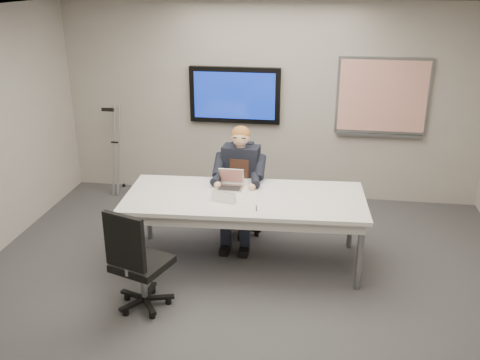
# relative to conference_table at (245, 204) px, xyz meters

# --- Properties ---
(floor) EXTENTS (6.00, 6.00, 0.02)m
(floor) POSITION_rel_conference_table_xyz_m (0.06, -0.92, -0.72)
(floor) COLOR #3A3A3D
(floor) RESTS_ON ground
(ceiling) EXTENTS (6.00, 6.00, 0.02)m
(ceiling) POSITION_rel_conference_table_xyz_m (0.06, -0.92, 2.08)
(ceiling) COLOR silver
(ceiling) RESTS_ON wall_back
(wall_back) EXTENTS (6.00, 0.02, 2.80)m
(wall_back) POSITION_rel_conference_table_xyz_m (0.06, 2.08, 0.68)
(wall_back) COLOR #A09991
(wall_back) RESTS_ON ground
(conference_table) EXTENTS (2.71, 1.25, 0.82)m
(conference_table) POSITION_rel_conference_table_xyz_m (0.00, 0.00, 0.00)
(conference_table) COLOR white
(conference_table) RESTS_ON ground
(tv_display) EXTENTS (1.30, 0.09, 0.80)m
(tv_display) POSITION_rel_conference_table_xyz_m (-0.44, 2.03, 0.78)
(tv_display) COLOR black
(tv_display) RESTS_ON wall_back
(whiteboard) EXTENTS (1.25, 0.08, 1.10)m
(whiteboard) POSITION_rel_conference_table_xyz_m (1.61, 2.05, 0.81)
(whiteboard) COLOR gray
(whiteboard) RESTS_ON wall_back
(office_chair_far) EXTENTS (0.58, 0.58, 1.01)m
(office_chair_far) POSITION_rel_conference_table_xyz_m (-0.13, 0.76, -0.41)
(office_chair_far) COLOR black
(office_chair_far) RESTS_ON ground
(office_chair_near) EXTENTS (0.66, 0.66, 1.10)m
(office_chair_near) POSITION_rel_conference_table_xyz_m (-0.88, -1.07, -0.38)
(office_chair_near) COLOR black
(office_chair_near) RESTS_ON ground
(seated_person) EXTENTS (0.46, 0.79, 1.43)m
(seated_person) POSITION_rel_conference_table_xyz_m (-0.15, 0.50, -0.15)
(seated_person) COLOR #1C212F
(seated_person) RESTS_ON office_chair_far
(crutch) EXTENTS (0.21, 0.79, 1.45)m
(crutch) POSITION_rel_conference_table_xyz_m (-2.20, 1.83, -0.03)
(crutch) COLOR #9B9DA2
(crutch) RESTS_ON ground
(laptop) EXTENTS (0.30, 0.28, 0.21)m
(laptop) POSITION_rel_conference_table_xyz_m (-0.20, 0.24, 0.15)
(laptop) COLOR silver
(laptop) RESTS_ON conference_table
(name_tent) EXTENTS (0.29, 0.15, 0.11)m
(name_tent) POSITION_rel_conference_table_xyz_m (-0.21, -0.17, 0.15)
(name_tent) COLOR white
(name_tent) RESTS_ON conference_table
(pen) EXTENTS (0.03, 0.13, 0.01)m
(pen) POSITION_rel_conference_table_xyz_m (0.17, -0.31, 0.10)
(pen) COLOR black
(pen) RESTS_ON conference_table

